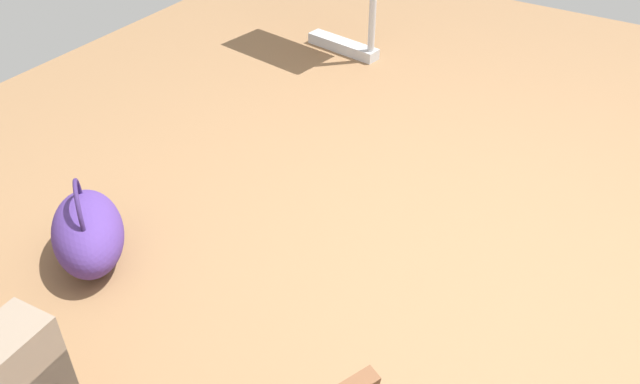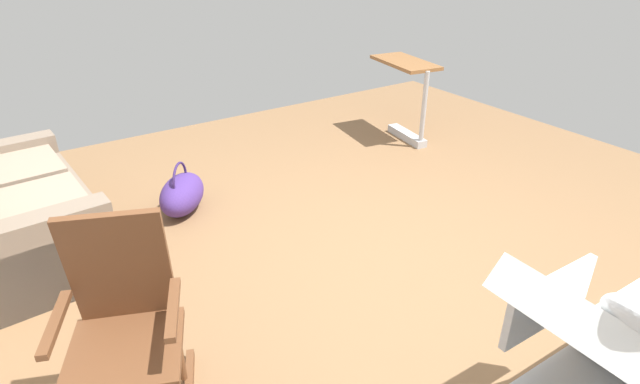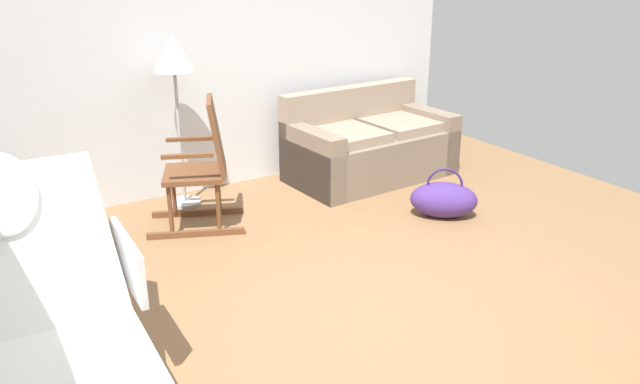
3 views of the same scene
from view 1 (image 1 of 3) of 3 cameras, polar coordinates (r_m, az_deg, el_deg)
ground_plane at (r=3.25m, az=12.03°, el=-4.42°), size 6.73×6.73×0.00m
duffel_bag at (r=3.19m, az=-19.66°, el=-3.33°), size 0.64×0.60×0.43m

